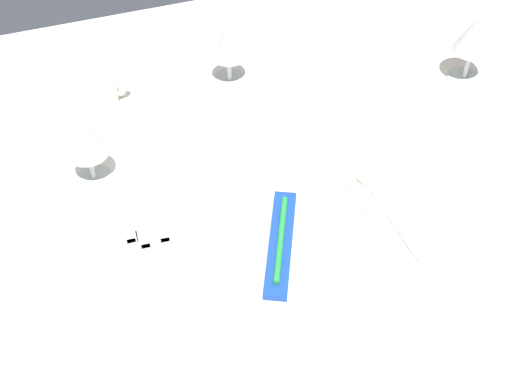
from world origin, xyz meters
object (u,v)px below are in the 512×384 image
Objects in this scene: fork_salad at (138,272)px; wine_glass_right at (229,44)px; toothbrush_package at (281,242)px; fork_inner at (153,276)px; dinner_plate at (280,249)px; coffee_cup_right at (96,92)px; spoon_dessert at (381,202)px; wine_glass_centre at (475,35)px; spoon_soup at (368,210)px; fork_outer at (172,267)px; wine_glass_left at (85,139)px.

wine_glass_right is at bearing 56.02° from fork_salad.
toothbrush_package is 0.97× the size of fork_inner.
coffee_cup_right reaches higher than dinner_plate.
wine_glass_centre is (0.31, 0.25, 0.10)m from spoon_dessert.
dinner_plate reaches higher than spoon_soup.
toothbrush_package reaches higher than spoon_soup.
spoon_soup reaches higher than fork_outer.
wine_glass_left is at bearing 154.96° from spoon_dessert.
wine_glass_left reaches higher than coffee_cup_right.
fork_inner is at bearing -176.05° from spoon_dessert.
coffee_cup_right reaches higher than fork_outer.
coffee_cup_right is 0.73m from wine_glass_centre.
dinner_plate is 1.34× the size of toothbrush_package.
toothbrush_package is 0.37m from wine_glass_left.
fork_outer is 0.92× the size of spoon_dessert.
fork_inner is 0.77m from wine_glass_centre.
fork_salad is at bearing -178.17° from spoon_dessert.
wine_glass_centre is at bearing 20.13° from fork_salad.
spoon_dessert is 0.41m from wine_glass_centre.
coffee_cup_right is 0.70× the size of wine_glass_centre.
fork_salad is at bearing -91.87° from coffee_cup_right.
toothbrush_package is 0.93× the size of fork_salad.
fork_inner is at bearing -158.32° from wine_glass_centre.
coffee_cup_right is (-0.21, 0.44, 0.02)m from toothbrush_package.
fork_outer is 0.74m from wine_glass_centre.
wine_glass_left reaches higher than fork_outer.
toothbrush_package is 0.93× the size of spoon_dessert.
toothbrush_package is (0.00, 0.00, 0.02)m from dinner_plate.
wine_glass_centre is at bearing -17.73° from wine_glass_right.
wine_glass_left is at bearing 134.48° from toothbrush_package.
dinner_plate is 0.49m from coffee_cup_right.
fork_salad is at bearing -123.98° from wine_glass_right.
coffee_cup_right is at bearing 133.07° from spoon_soup.
wine_glass_centre is at bearing 21.68° from fork_inner.
toothbrush_package is at bearing -5.18° from fork_inner.
wine_glass_left reaches higher than spoon_dessert.
dinner_plate is 0.17m from fork_outer.
wine_glass_left reaches higher than wine_glass_right.
spoon_soup is at bearing -46.93° from coffee_cup_right.
fork_outer is at bearing -178.07° from spoon_soup.
dinner_plate is 0.02m from toothbrush_package.
toothbrush_package reaches higher than dinner_plate.
fork_outer is (-0.17, 0.03, -0.01)m from dinner_plate.
dinner_plate is 0.20m from fork_inner.
wine_glass_centre is (0.33, 0.26, 0.10)m from spoon_soup.
toothbrush_package is 0.23m from fork_salad.
fork_salad is 0.41m from coffee_cup_right.
spoon_dessert is 2.11× the size of coffee_cup_right.
spoon_soup and spoon_dessert have the same top height.
wine_glass_right reaches higher than spoon_soup.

